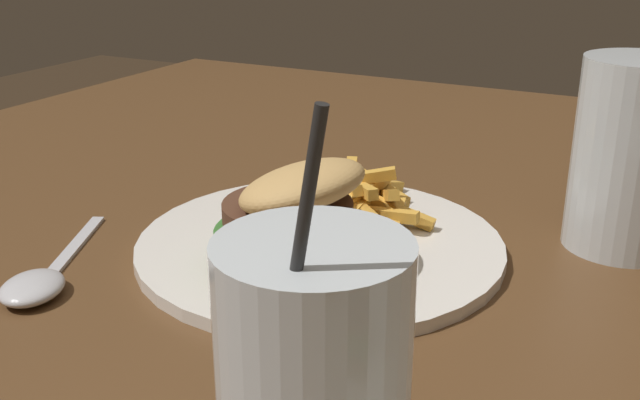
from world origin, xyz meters
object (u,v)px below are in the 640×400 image
Objects in this scene: beer_glass at (631,161)px; spoon at (37,283)px; meal_plate_near at (313,230)px; juice_glass at (313,391)px.

beer_glass is 0.92× the size of spoon.
juice_glass reaches higher than meal_plate_near.
spoon is (0.27, -0.35, -0.06)m from beer_glass.
beer_glass is 0.45m from spoon.
juice_glass is (0.36, -0.08, -0.01)m from beer_glass.
beer_glass reaches higher than meal_plate_near.
juice_glass reaches higher than beer_glass.
meal_plate_near is 1.50× the size of juice_glass.
meal_plate_near is 0.20m from spoon.
juice_glass is at bearing 46.04° from spoon.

